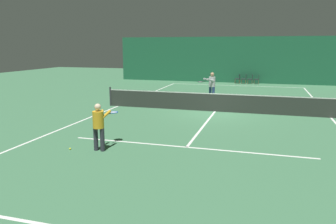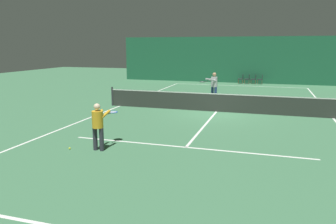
# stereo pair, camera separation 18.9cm
# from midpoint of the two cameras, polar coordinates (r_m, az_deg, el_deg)

# --- Properties ---
(ground_plane) EXTENTS (60.00, 60.00, 0.00)m
(ground_plane) POSITION_cam_midpoint_polar(r_m,az_deg,el_deg) (17.14, 7.87, 0.09)
(ground_plane) COLOR #3D704C
(backdrop_curtain) EXTENTS (23.00, 0.12, 4.19)m
(backdrop_curtain) POSITION_cam_midpoint_polar(r_m,az_deg,el_deg) (31.02, 12.02, 8.86)
(backdrop_curtain) COLOR #1E5B3D
(backdrop_curtain) RESTS_ON ground
(court_line_baseline_far) EXTENTS (11.00, 0.10, 0.00)m
(court_line_baseline_far) POSITION_cam_midpoint_polar(r_m,az_deg,el_deg) (28.83, 11.47, 4.53)
(court_line_baseline_far) COLOR white
(court_line_baseline_far) RESTS_ON ground
(court_line_service_far) EXTENTS (8.25, 0.10, 0.00)m
(court_line_service_far) POSITION_cam_midpoint_polar(r_m,az_deg,el_deg) (23.40, 10.25, 3.03)
(court_line_service_far) COLOR white
(court_line_service_far) RESTS_ON ground
(court_line_service_near) EXTENTS (8.25, 0.10, 0.00)m
(court_line_service_near) POSITION_cam_midpoint_polar(r_m,az_deg,el_deg) (11.04, 2.79, -6.13)
(court_line_service_near) COLOR white
(court_line_service_near) RESTS_ON ground
(court_line_sideline_left) EXTENTS (0.10, 23.80, 0.00)m
(court_line_sideline_left) POSITION_cam_midpoint_polar(r_m,az_deg,el_deg) (18.74, -8.99, 1.03)
(court_line_sideline_left) COLOR white
(court_line_sideline_left) RESTS_ON ground
(court_line_sideline_right) EXTENTS (0.10, 23.80, 0.00)m
(court_line_sideline_right) POSITION_cam_midpoint_polar(r_m,az_deg,el_deg) (17.23, 26.25, -0.92)
(court_line_sideline_right) COLOR white
(court_line_sideline_right) RESTS_ON ground
(court_line_centre) EXTENTS (0.10, 12.80, 0.00)m
(court_line_centre) POSITION_cam_midpoint_polar(r_m,az_deg,el_deg) (17.14, 7.87, 0.10)
(court_line_centre) COLOR white
(court_line_centre) RESTS_ON ground
(tennis_net) EXTENTS (12.00, 0.10, 1.07)m
(tennis_net) POSITION_cam_midpoint_polar(r_m,az_deg,el_deg) (17.05, 7.91, 1.78)
(tennis_net) COLOR #2D332D
(tennis_net) RESTS_ON ground
(player_near) EXTENTS (0.44, 1.32, 1.55)m
(player_near) POSITION_cam_midpoint_polar(r_m,az_deg,el_deg) (10.73, -12.39, -1.92)
(player_near) COLOR #2D2D38
(player_near) RESTS_ON ground
(player_far) EXTENTS (1.08, 1.34, 1.73)m
(player_far) POSITION_cam_midpoint_polar(r_m,az_deg,el_deg) (20.58, 7.33, 4.83)
(player_far) COLOR navy
(player_far) RESTS_ON ground
(courtside_chair_0) EXTENTS (0.44, 0.44, 0.84)m
(courtside_chair_0) POSITION_cam_midpoint_polar(r_m,az_deg,el_deg) (30.57, 11.96, 5.80)
(courtside_chair_0) COLOR brown
(courtside_chair_0) RESTS_ON ground
(courtside_chair_1) EXTENTS (0.44, 0.44, 0.84)m
(courtside_chair_1) POSITION_cam_midpoint_polar(r_m,az_deg,el_deg) (30.53, 13.02, 5.75)
(courtside_chair_1) COLOR brown
(courtside_chair_1) RESTS_ON ground
(courtside_chair_2) EXTENTS (0.44, 0.44, 0.84)m
(courtside_chair_2) POSITION_cam_midpoint_polar(r_m,az_deg,el_deg) (30.50, 14.08, 5.70)
(courtside_chair_2) COLOR brown
(courtside_chair_2) RESTS_ON ground
(courtside_chair_3) EXTENTS (0.44, 0.44, 0.84)m
(courtside_chair_3) POSITION_cam_midpoint_polar(r_m,az_deg,el_deg) (30.49, 15.14, 5.64)
(courtside_chair_3) COLOR brown
(courtside_chair_3) RESTS_ON ground
(tennis_ball) EXTENTS (0.07, 0.07, 0.07)m
(tennis_ball) POSITION_cam_midpoint_polar(r_m,az_deg,el_deg) (11.25, -17.15, -6.14)
(tennis_ball) COLOR #D1DB33
(tennis_ball) RESTS_ON ground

